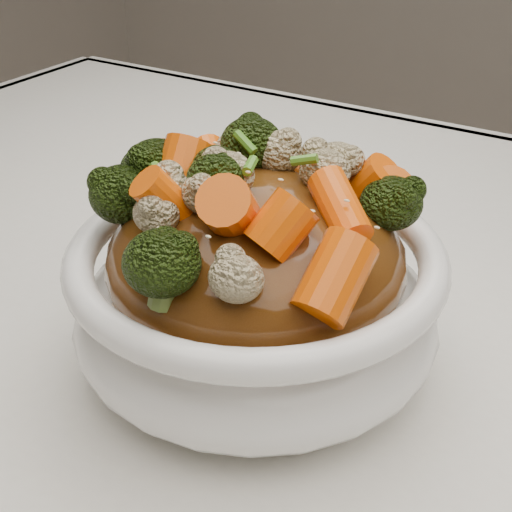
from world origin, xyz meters
The scene contains 8 objects.
tablecloth centered at (0.00, 0.00, 0.73)m, with size 1.20×0.80×0.04m, color white.
bowl centered at (-0.03, -0.06, 0.79)m, with size 0.21×0.21×0.08m, color white, non-canonical shape.
sauce_base centered at (-0.03, -0.06, 0.82)m, with size 0.17×0.17×0.09m, color #4F2A0D.
carrots centered at (-0.03, -0.06, 0.88)m, with size 0.17×0.17×0.05m, color #F35D07, non-canonical shape.
broccoli centered at (-0.03, -0.06, 0.88)m, with size 0.17×0.17×0.04m, color black, non-canonical shape.
cauliflower centered at (-0.03, -0.06, 0.88)m, with size 0.17×0.17×0.04m, color #C9B889, non-canonical shape.
scallions centered at (-0.03, -0.06, 0.88)m, with size 0.13×0.13×0.02m, color #43821E, non-canonical shape.
sesame_seeds centered at (-0.03, -0.06, 0.88)m, with size 0.15×0.15×0.01m, color beige, non-canonical shape.
Camera 1 is at (0.15, -0.35, 1.03)m, focal length 50.00 mm.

